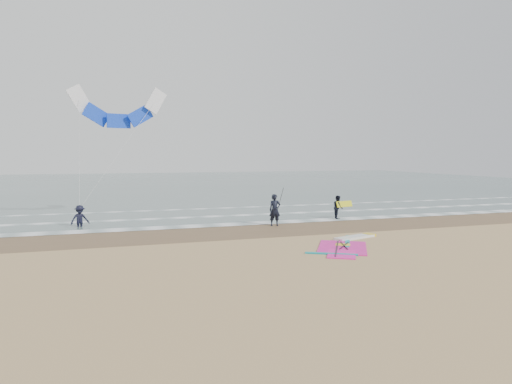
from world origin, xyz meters
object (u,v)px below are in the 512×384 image
object	(u,v)px
windsurf_rig	(347,244)
person_standing	(275,210)
person_walking	(338,207)
person_wading	(80,213)
surf_kite	(118,110)

from	to	relation	value
windsurf_rig	person_standing	world-z (taller)	person_standing
windsurf_rig	person_walking	xyz separation A→B (m)	(3.73, 7.87, 0.73)
windsurf_rig	person_walking	bearing A→B (deg)	64.62
windsurf_rig	person_wading	world-z (taller)	person_wading
person_standing	surf_kite	bearing A→B (deg)	149.14
person_standing	person_wading	xyz separation A→B (m)	(-10.84, 2.96, -0.12)
windsurf_rig	person_wading	size ratio (longest dim) A/B	3.16
person_walking	surf_kite	world-z (taller)	surf_kite
person_standing	surf_kite	distance (m)	12.15
person_wading	person_walking	bearing A→B (deg)	-24.72
windsurf_rig	person_walking	distance (m)	8.74
windsurf_rig	person_standing	bearing A→B (deg)	100.42
person_walking	person_wading	distance (m)	15.83
person_wading	person_standing	bearing A→B (deg)	-34.54
person_walking	person_wading	bearing A→B (deg)	103.12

